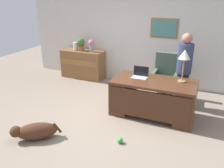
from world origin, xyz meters
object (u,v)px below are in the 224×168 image
at_px(dog_lying, 35,131).
at_px(vase_empty, 75,46).
at_px(desk, 153,97).
at_px(credenza, 83,64).
at_px(armchair, 166,79).
at_px(dog_toy_ball, 120,140).
at_px(desk_lamp, 184,57).
at_px(vase_with_flowers, 91,45).
at_px(laptop, 140,75).
at_px(person_standing, 184,70).
at_px(potted_plant, 81,44).

height_order(dog_lying, vase_empty, vase_empty).
bearing_deg(desk, credenza, 149.00).
xyz_separation_m(armchair, dog_toy_ball, (-0.31, -2.22, -0.43)).
bearing_deg(desk_lamp, dog_lying, -139.84).
height_order(credenza, vase_empty, vase_empty).
xyz_separation_m(desk_lamp, vase_with_flowers, (-2.73, 1.33, -0.26)).
distance_m(credenza, desk_lamp, 3.42).
distance_m(armchair, desk_lamp, 1.25).
xyz_separation_m(laptop, desk_lamp, (0.84, 0.07, 0.46)).
bearing_deg(vase_with_flowers, desk_lamp, -25.90).
bearing_deg(desk_lamp, credenza, 156.39).
relative_size(credenza, dog_lying, 1.70).
relative_size(dog_lying, dog_toy_ball, 7.32).
bearing_deg(person_standing, dog_toy_ball, -111.23).
bearing_deg(armchair, desk, -92.99).
xyz_separation_m(laptop, vase_with_flowers, (-1.89, 1.40, 0.20)).
bearing_deg(laptop, desk_lamp, 4.73).
height_order(laptop, vase_with_flowers, vase_with_flowers).
bearing_deg(potted_plant, laptop, -31.98).
height_order(armchair, vase_empty, armchair).
relative_size(armchair, dog_lying, 1.45).
distance_m(person_standing, dog_lying, 3.27).
relative_size(desk_lamp, vase_with_flowers, 1.89).
relative_size(desk, desk_lamp, 2.57).
bearing_deg(desk_lamp, armchair, 118.68).
bearing_deg(credenza, desk, -31.00).
distance_m(vase_with_flowers, vase_empty, 0.54).
height_order(person_standing, vase_with_flowers, person_standing).
relative_size(desk_lamp, dog_toy_ball, 6.34).
distance_m(credenza, vase_with_flowers, 0.68).
xyz_separation_m(desk_lamp, vase_empty, (-3.26, 1.33, -0.34)).
distance_m(armchair, laptop, 1.04).
xyz_separation_m(laptop, dog_toy_ball, (0.07, -1.31, -0.77)).
bearing_deg(dog_toy_ball, vase_empty, 132.71).
relative_size(desk, dog_toy_ball, 16.30).
relative_size(person_standing, dog_toy_ball, 16.08).
distance_m(desk_lamp, dog_toy_ball, 2.00).
bearing_deg(vase_empty, desk_lamp, -22.13).
xyz_separation_m(potted_plant, dog_toy_ball, (2.31, -2.70, -0.97)).
bearing_deg(dog_lying, dog_toy_ball, 18.34).
distance_m(desk, potted_plant, 3.04).
height_order(person_standing, dog_toy_ball, person_standing).
bearing_deg(desk, person_standing, 55.48).
xyz_separation_m(laptop, potted_plant, (-2.24, 1.40, 0.20)).
height_order(credenza, desk_lamp, desk_lamp).
height_order(credenza, vase_with_flowers, vase_with_flowers).
bearing_deg(dog_lying, armchair, 57.23).
bearing_deg(desk, armchair, 87.01).
bearing_deg(credenza, laptop, -32.45).
bearing_deg(credenza, dog_lying, -75.17).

